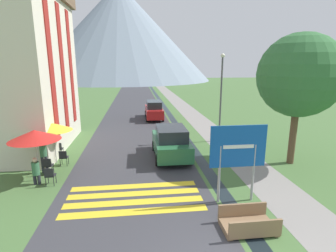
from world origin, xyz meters
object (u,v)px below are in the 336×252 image
object	(u,v)px
cafe_chair_near_right	(48,165)
person_seated_far	(36,170)
road_sign	(238,152)
cafe_umbrella_front_red	(34,135)
cafe_umbrella_middle_yellow	(53,127)
streetlamp	(221,91)
hotel_building	(17,61)
footbridge	(248,223)
tree_by_path	(300,76)
cafe_chair_nearest	(50,175)
person_standing_terrace	(44,155)
cafe_chair_far_right	(59,148)
parked_car_far	(154,110)
cafe_chair_middle	(63,157)
parked_car_near	(171,142)

from	to	relation	value
cafe_chair_near_right	person_seated_far	size ratio (longest dim) A/B	0.67
road_sign	cafe_umbrella_front_red	bearing A→B (deg)	160.61
cafe_umbrella_middle_yellow	streetlamp	size ratio (longest dim) A/B	0.37
road_sign	hotel_building	bearing A→B (deg)	142.86
footbridge	tree_by_path	bearing A→B (deg)	48.69
footbridge	person_seated_far	distance (m)	9.16
cafe_chair_nearest	cafe_umbrella_middle_yellow	size ratio (longest dim) A/B	0.38
person_standing_terrace	streetlamp	world-z (taller)	streetlamp
footbridge	cafe_chair_far_right	distance (m)	11.42
cafe_umbrella_front_red	tree_by_path	size ratio (longest dim) A/B	0.35
cafe_chair_far_right	footbridge	bearing A→B (deg)	-71.25
hotel_building	cafe_chair_near_right	bearing A→B (deg)	-59.89
parked_car_far	footbridge	bearing A→B (deg)	-84.31
parked_car_far	cafe_chair_nearest	distance (m)	15.18
cafe_chair_middle	tree_by_path	distance (m)	12.97
cafe_chair_nearest	person_standing_terrace	bearing A→B (deg)	99.92
parked_car_far	person_seated_far	world-z (taller)	parked_car_far
road_sign	footbridge	bearing A→B (deg)	-98.02
footbridge	parked_car_near	bearing A→B (deg)	102.65
cafe_chair_far_right	person_seated_far	xyz separation A→B (m)	(0.04, -3.70, 0.19)
parked_car_near	cafe_chair_near_right	xyz separation A→B (m)	(-6.29, -1.74, -0.40)
hotel_building	person_standing_terrace	distance (m)	6.77
cafe_chair_middle	cafe_umbrella_front_red	distance (m)	2.49
cafe_umbrella_front_red	hotel_building	bearing A→B (deg)	115.31
cafe_umbrella_front_red	streetlamp	size ratio (longest dim) A/B	0.40
road_sign	cafe_chair_near_right	world-z (taller)	road_sign
person_seated_far	tree_by_path	world-z (taller)	tree_by_path
parked_car_far	cafe_umbrella_front_red	distance (m)	14.92
parked_car_far	cafe_umbrella_middle_yellow	world-z (taller)	cafe_umbrella_middle_yellow
person_seated_far	parked_car_near	bearing A→B (deg)	23.35
person_standing_terrace	tree_by_path	size ratio (longest dim) A/B	0.24
person_standing_terrace	streetlamp	distance (m)	11.53
cafe_chair_far_right	cafe_chair_middle	bearing A→B (deg)	-93.21
tree_by_path	cafe_chair_near_right	bearing A→B (deg)	-179.74
person_seated_far	streetlamp	size ratio (longest dim) A/B	0.21
hotel_building	streetlamp	size ratio (longest dim) A/B	1.68
road_sign	cafe_chair_near_right	bearing A→B (deg)	156.42
footbridge	cafe_chair_nearest	size ratio (longest dim) A/B	2.00
footbridge	cafe_chair_far_right	xyz separation A→B (m)	(-8.10, 8.04, 0.29)
footbridge	streetlamp	bearing A→B (deg)	77.54
road_sign	cafe_chair_middle	size ratio (longest dim) A/B	3.63
parked_car_far	person_seated_far	distance (m)	15.24
cafe_chair_far_right	cafe_umbrella_front_red	distance (m)	3.67
cafe_chair_middle	streetlamp	xyz separation A→B (m)	(9.66, 3.56, 2.98)
footbridge	tree_by_path	xyz separation A→B (m)	(4.79, 5.45, 4.49)
tree_by_path	streetlamp	bearing A→B (deg)	119.11
person_standing_terrace	streetlamp	bearing A→B (deg)	23.00
parked_car_far	cafe_chair_middle	bearing A→B (deg)	-115.55
road_sign	parked_car_near	xyz separation A→B (m)	(-1.86, 5.30, -1.13)
road_sign	cafe_chair_middle	world-z (taller)	road_sign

